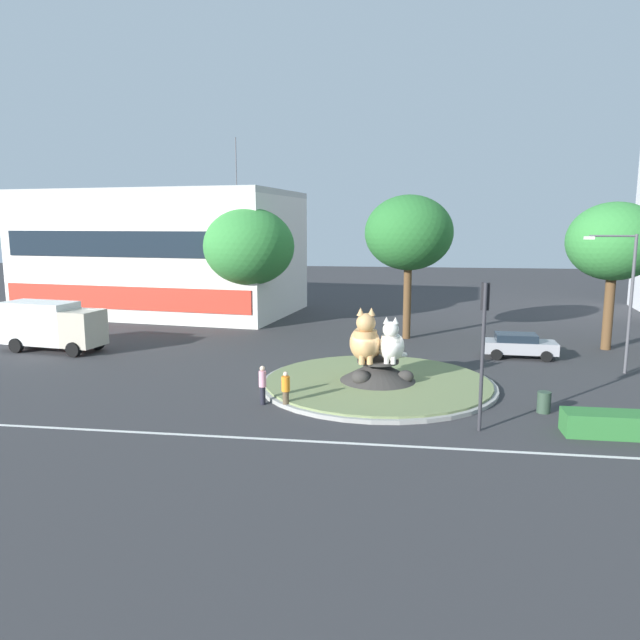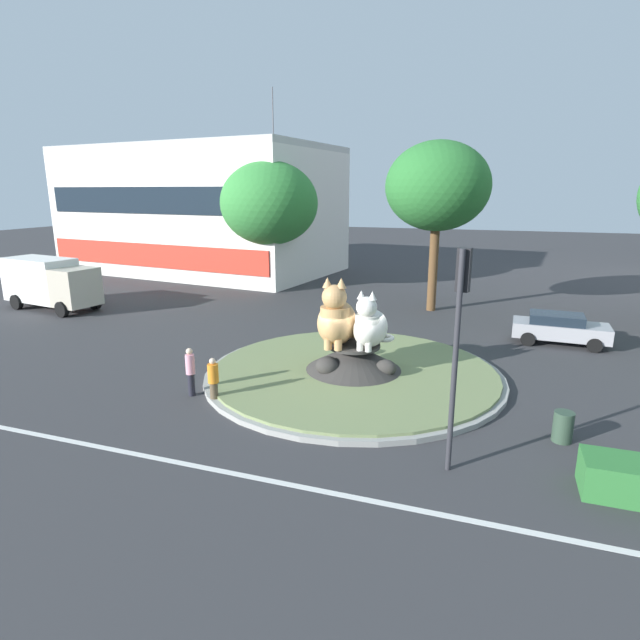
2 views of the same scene
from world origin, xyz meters
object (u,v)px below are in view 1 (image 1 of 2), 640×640
cat_statue_white (392,344)px  shophouse_block (164,253)px  sedan_on_far_lane (518,345)px  pedestrian_orange_shirt (286,389)px  second_tree_near_tower (249,247)px  delivery_box_truck (52,325)px  broadleaf_tree_behind_island (409,233)px  pedestrian_pink_shirt (263,384)px  litter_bin (544,402)px  traffic_light_mast (484,329)px  streetlight_arm (625,293)px  cat_statue_calico (365,341)px  third_tree_left (614,242)px

cat_statue_white → shophouse_block: size_ratio=0.09×
sedan_on_far_lane → pedestrian_orange_shirt: bearing=-133.7°
cat_statue_white → second_tree_near_tower: (-11.06, 15.38, 4.01)m
delivery_box_truck → pedestrian_orange_shirt: bearing=-20.2°
broadleaf_tree_behind_island → pedestrian_pink_shirt: size_ratio=5.61×
sedan_on_far_lane → litter_bin: (-0.87, -10.47, -0.32)m
traffic_light_mast → cat_statue_white: bearing=42.1°
second_tree_near_tower → streetlight_arm: second_tree_near_tower is taller
broadleaf_tree_behind_island → streetlight_arm: (11.18, -8.05, -2.90)m
pedestrian_pink_shirt → sedan_on_far_lane: (12.83, 11.04, -0.17)m
sedan_on_far_lane → delivery_box_truck: (-28.38, -2.13, 0.89)m
cat_statue_white → delivery_box_truck: size_ratio=0.33×
second_tree_near_tower → pedestrian_pink_shirt: second_tree_near_tower is taller
pedestrian_pink_shirt → delivery_box_truck: 17.93m
sedan_on_far_lane → litter_bin: bearing=-92.5°
pedestrian_orange_shirt → delivery_box_truck: (-16.65, 9.24, 0.82)m
cat_statue_calico → shophouse_block: (-19.42, 22.22, 3.02)m
cat_statue_calico → pedestrian_orange_shirt: bearing=-47.2°
broadleaf_tree_behind_island → streetlight_arm: bearing=-35.7°
broadleaf_tree_behind_island → delivery_box_truck: 23.65m
broadleaf_tree_behind_island → second_tree_near_tower: (-11.85, 2.89, -1.09)m
litter_bin → sedan_on_far_lane: bearing=85.3°
cat_statue_calico → broadleaf_tree_behind_island: broadleaf_tree_behind_island is taller
third_tree_left → pedestrian_orange_shirt: 23.64m
broadleaf_tree_behind_island → third_tree_left: bearing=-8.5°
cat_statue_calico → litter_bin: cat_statue_calico is taller
sedan_on_far_lane → third_tree_left: bearing=30.6°
streetlight_arm → shophouse_block: bearing=-26.7°
shophouse_block → broadleaf_tree_behind_island: shophouse_block is taller
broadleaf_tree_behind_island → pedestrian_orange_shirt: broadleaf_tree_behind_island is taller
third_tree_left → delivery_box_truck: size_ratio=1.38×
cat_statue_white → broadleaf_tree_behind_island: 13.51m
traffic_light_mast → third_tree_left: third_tree_left is taller
second_tree_near_tower → shophouse_block: bearing=145.1°
cat_statue_white → pedestrian_pink_shirt: 6.69m
cat_statue_calico → streetlight_arm: bearing=101.3°
cat_statue_white → sedan_on_far_lane: 10.52m
cat_statue_white → pedestrian_orange_shirt: bearing=-43.8°
sedan_on_far_lane → delivery_box_truck: 28.47m
cat_statue_calico → shophouse_block: 29.67m
cat_statue_calico → cat_statue_white: cat_statue_calico is taller
shophouse_block → pedestrian_pink_shirt: (15.18, -25.71, -4.36)m
litter_bin → cat_statue_calico: bearing=159.3°
cat_statue_white → traffic_light_mast: (3.52, -5.57, 1.83)m
litter_bin → second_tree_near_tower: bearing=133.6°
traffic_light_mast → litter_bin: (2.94, 2.53, -3.49)m
traffic_light_mast → sedan_on_far_lane: 13.91m
third_tree_left → second_tree_near_tower: bearing=168.9°
cat_statue_white → traffic_light_mast: size_ratio=0.39×
cat_statue_calico → third_tree_left: third_tree_left is taller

